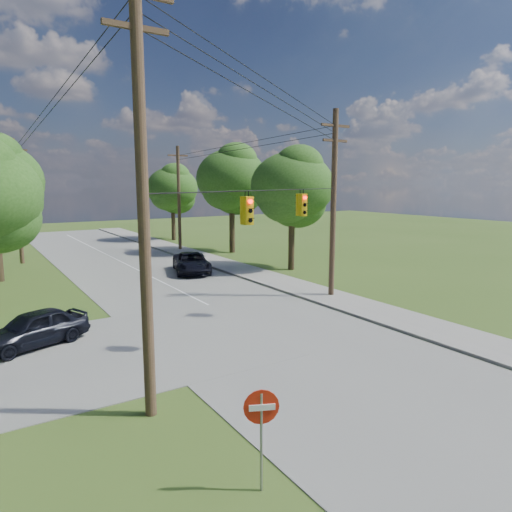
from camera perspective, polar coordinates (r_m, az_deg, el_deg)
ground at (r=15.63m, az=4.26°, el=-15.42°), size 140.00×140.00×0.00m
main_road at (r=20.52m, az=0.37°, el=-9.28°), size 10.00×100.00×0.03m
sidewalk_east at (r=24.63m, az=13.67°, el=-6.29°), size 2.60×100.00×0.12m
pole_sw at (r=12.42m, az=-13.99°, el=7.67°), size 2.00×0.32×12.00m
pole_ne at (r=26.10m, az=9.66°, el=6.73°), size 2.00×0.32×10.50m
pole_north_e at (r=44.93m, az=-9.61°, el=7.22°), size 2.00×0.32×10.00m
pole_north_w at (r=41.55m, az=-27.66°, el=6.18°), size 2.00×0.32×10.00m
power_lines at (r=25.17m, az=-8.99°, el=15.07°), size 13.93×29.62×4.93m
traffic_signals at (r=19.34m, az=2.70°, el=6.16°), size 4.91×3.27×1.05m
tree_e_near at (r=34.23m, az=4.54°, el=8.66°), size 6.20×6.20×8.81m
tree_e_mid at (r=42.90m, az=-3.06°, el=9.63°), size 6.60×6.60×9.64m
tree_e_far at (r=53.30m, az=-10.42°, el=8.32°), size 5.80×5.80×8.32m
car_cross_dark at (r=20.40m, az=-26.05°, el=-8.14°), size 4.60×3.13×1.45m
car_main_north at (r=33.60m, az=-8.06°, el=-0.83°), size 3.88×5.70×1.45m
do_not_enter_sign at (r=10.03m, az=0.68°, el=-19.53°), size 0.71×0.33×2.28m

